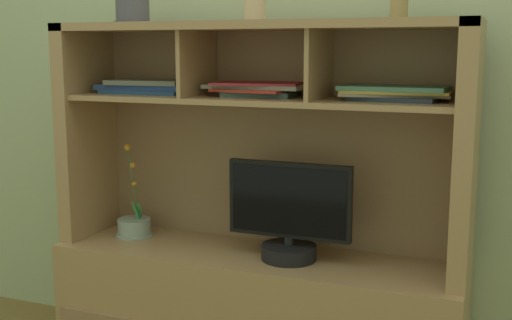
{
  "coord_description": "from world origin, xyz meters",
  "views": [
    {
      "loc": [
        0.89,
        -2.21,
        1.25
      ],
      "look_at": [
        0.0,
        0.0,
        0.84
      ],
      "focal_mm": 45.84,
      "sensor_mm": 36.0,
      "label": 1
    }
  ],
  "objects_px": {
    "media_console": "(257,273)",
    "magazine_stack_centre": "(394,93)",
    "magazine_stack_left": "(258,89)",
    "magazine_stack_right": "(147,87)",
    "potted_orchid": "(134,225)",
    "tv_monitor": "(289,218)"
  },
  "relations": [
    {
      "from": "media_console",
      "to": "magazine_stack_centre",
      "type": "distance_m",
      "value": 0.86
    },
    {
      "from": "magazine_stack_left",
      "to": "magazine_stack_right",
      "type": "distance_m",
      "value": 0.47
    },
    {
      "from": "potted_orchid",
      "to": "magazine_stack_right",
      "type": "bearing_deg",
      "value": 24.56
    },
    {
      "from": "magazine_stack_right",
      "to": "tv_monitor",
      "type": "bearing_deg",
      "value": -7.53
    },
    {
      "from": "magazine_stack_left",
      "to": "magazine_stack_centre",
      "type": "bearing_deg",
      "value": -1.16
    },
    {
      "from": "tv_monitor",
      "to": "magazine_stack_right",
      "type": "xyz_separation_m",
      "value": [
        -0.63,
        0.08,
        0.46
      ]
    },
    {
      "from": "media_console",
      "to": "tv_monitor",
      "type": "relative_size",
      "value": 3.37
    },
    {
      "from": "tv_monitor",
      "to": "magazine_stack_centre",
      "type": "relative_size",
      "value": 1.2
    },
    {
      "from": "magazine_stack_left",
      "to": "magazine_stack_centre",
      "type": "relative_size",
      "value": 0.99
    },
    {
      "from": "tv_monitor",
      "to": "magazine_stack_left",
      "type": "bearing_deg",
      "value": 151.86
    },
    {
      "from": "magazine_stack_left",
      "to": "magazine_stack_right",
      "type": "xyz_separation_m",
      "value": [
        -0.47,
        0.0,
        -0.0
      ]
    },
    {
      "from": "magazine_stack_left",
      "to": "magazine_stack_right",
      "type": "height_order",
      "value": "same"
    },
    {
      "from": "tv_monitor",
      "to": "magazine_stack_right",
      "type": "height_order",
      "value": "magazine_stack_right"
    },
    {
      "from": "media_console",
      "to": "magazine_stack_left",
      "type": "bearing_deg",
      "value": 103.89
    },
    {
      "from": "magazine_stack_right",
      "to": "magazine_stack_centre",
      "type": "bearing_deg",
      "value": -0.65
    },
    {
      "from": "tv_monitor",
      "to": "potted_orchid",
      "type": "height_order",
      "value": "potted_orchid"
    },
    {
      "from": "tv_monitor",
      "to": "potted_orchid",
      "type": "distance_m",
      "value": 0.7
    },
    {
      "from": "magazine_stack_left",
      "to": "magazine_stack_centre",
      "type": "distance_m",
      "value": 0.5
    },
    {
      "from": "potted_orchid",
      "to": "magazine_stack_left",
      "type": "relative_size",
      "value": 1.01
    },
    {
      "from": "magazine_stack_right",
      "to": "potted_orchid",
      "type": "bearing_deg",
      "value": -155.44
    },
    {
      "from": "magazine_stack_centre",
      "to": "magazine_stack_right",
      "type": "relative_size",
      "value": 0.99
    },
    {
      "from": "potted_orchid",
      "to": "magazine_stack_left",
      "type": "height_order",
      "value": "magazine_stack_left"
    }
  ]
}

